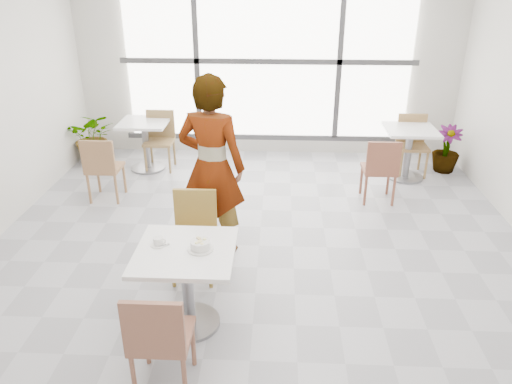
{
  "coord_description": "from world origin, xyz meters",
  "views": [
    {
      "loc": [
        0.19,
        -4.24,
        2.82
      ],
      "look_at": [
        0.0,
        -0.3,
        1.0
      ],
      "focal_mm": 34.24,
      "sensor_mm": 36.0,
      "label": 1
    }
  ],
  "objects_px": {
    "chair_near": "(159,336)",
    "bg_chair_right_far": "(412,140)",
    "bg_table_right": "(409,146)",
    "plant_left": "(93,137)",
    "plant_right": "(446,149)",
    "main_table": "(187,273)",
    "person": "(212,167)",
    "bg_table_left": "(145,138)",
    "oatmeal_bowl": "(200,245)",
    "bg_chair_left_near": "(102,165)",
    "bg_chair_right_near": "(381,167)",
    "chair_far": "(194,228)",
    "coffee_cup": "(159,242)",
    "bg_chair_left_far": "(160,136)"
  },
  "relations": [
    {
      "from": "chair_near",
      "to": "bg_chair_right_far",
      "type": "relative_size",
      "value": 1.0
    },
    {
      "from": "bg_table_right",
      "to": "plant_left",
      "type": "distance_m",
      "value": 4.78
    },
    {
      "from": "plant_left",
      "to": "plant_right",
      "type": "distance_m",
      "value": 5.4
    },
    {
      "from": "main_table",
      "to": "plant_left",
      "type": "distance_m",
      "value": 4.37
    },
    {
      "from": "person",
      "to": "plant_right",
      "type": "bearing_deg",
      "value": -130.79
    },
    {
      "from": "bg_table_left",
      "to": "oatmeal_bowl",
      "type": "bearing_deg",
      "value": -68.6
    },
    {
      "from": "bg_chair_left_near",
      "to": "bg_chair_right_near",
      "type": "bearing_deg",
      "value": -178.05
    },
    {
      "from": "chair_near",
      "to": "bg_chair_right_near",
      "type": "xyz_separation_m",
      "value": [
        2.11,
        3.25,
        0.0
      ]
    },
    {
      "from": "bg_chair_right_far",
      "to": "chair_far",
      "type": "bearing_deg",
      "value": -134.68
    },
    {
      "from": "main_table",
      "to": "chair_far",
      "type": "height_order",
      "value": "chair_far"
    },
    {
      "from": "chair_far",
      "to": "coffee_cup",
      "type": "relative_size",
      "value": 5.47
    },
    {
      "from": "bg_chair_right_near",
      "to": "bg_chair_right_far",
      "type": "distance_m",
      "value": 1.27
    },
    {
      "from": "bg_table_right",
      "to": "bg_chair_right_near",
      "type": "bearing_deg",
      "value": -123.22
    },
    {
      "from": "main_table",
      "to": "bg_chair_left_near",
      "type": "height_order",
      "value": "bg_chair_left_near"
    },
    {
      "from": "plant_left",
      "to": "bg_chair_right_near",
      "type": "bearing_deg",
      "value": -16.96
    },
    {
      "from": "bg_chair_left_far",
      "to": "bg_chair_left_near",
      "type": "bearing_deg",
      "value": -110.8
    },
    {
      "from": "oatmeal_bowl",
      "to": "coffee_cup",
      "type": "xyz_separation_m",
      "value": [
        -0.35,
        0.06,
        -0.01
      ]
    },
    {
      "from": "chair_near",
      "to": "bg_table_right",
      "type": "bearing_deg",
      "value": -123.05
    },
    {
      "from": "chair_far",
      "to": "coffee_cup",
      "type": "height_order",
      "value": "chair_far"
    },
    {
      "from": "chair_far",
      "to": "bg_table_right",
      "type": "bearing_deg",
      "value": 43.86
    },
    {
      "from": "plant_right",
      "to": "oatmeal_bowl",
      "type": "bearing_deg",
      "value": -130.48
    },
    {
      "from": "chair_near",
      "to": "oatmeal_bowl",
      "type": "bearing_deg",
      "value": -104.45
    },
    {
      "from": "bg_table_left",
      "to": "bg_table_right",
      "type": "relative_size",
      "value": 1.0
    },
    {
      "from": "chair_near",
      "to": "main_table",
      "type": "bearing_deg",
      "value": -95.1
    },
    {
      "from": "main_table",
      "to": "bg_table_left",
      "type": "height_order",
      "value": "same"
    },
    {
      "from": "bg_table_left",
      "to": "bg_chair_right_near",
      "type": "distance_m",
      "value": 3.46
    },
    {
      "from": "chair_far",
      "to": "bg_chair_left_near",
      "type": "relative_size",
      "value": 1.0
    },
    {
      "from": "chair_near",
      "to": "bg_table_left",
      "type": "distance_m",
      "value": 4.44
    },
    {
      "from": "person",
      "to": "plant_right",
      "type": "height_order",
      "value": "person"
    },
    {
      "from": "person",
      "to": "bg_chair_right_far",
      "type": "relative_size",
      "value": 2.21
    },
    {
      "from": "main_table",
      "to": "person",
      "type": "height_order",
      "value": "person"
    },
    {
      "from": "bg_chair_left_near",
      "to": "plant_right",
      "type": "height_order",
      "value": "bg_chair_left_near"
    },
    {
      "from": "bg_chair_left_far",
      "to": "bg_chair_right_near",
      "type": "distance_m",
      "value": 3.3
    },
    {
      "from": "chair_far",
      "to": "bg_chair_left_near",
      "type": "distance_m",
      "value": 2.16
    },
    {
      "from": "oatmeal_bowl",
      "to": "bg_table_right",
      "type": "relative_size",
      "value": 0.28
    },
    {
      "from": "oatmeal_bowl",
      "to": "plant_left",
      "type": "height_order",
      "value": "oatmeal_bowl"
    },
    {
      "from": "bg_table_left",
      "to": "plant_left",
      "type": "relative_size",
      "value": 0.92
    },
    {
      "from": "bg_chair_left_near",
      "to": "plant_right",
      "type": "relative_size",
      "value": 1.24
    },
    {
      "from": "bg_table_right",
      "to": "plant_right",
      "type": "xyz_separation_m",
      "value": [
        0.64,
        0.29,
        -0.14
      ]
    },
    {
      "from": "bg_table_left",
      "to": "bg_chair_right_near",
      "type": "bearing_deg",
      "value": -17.14
    },
    {
      "from": "person",
      "to": "bg_chair_left_near",
      "type": "xyz_separation_m",
      "value": [
        -1.59,
        1.14,
        -0.46
      ]
    },
    {
      "from": "bg_chair_left_far",
      "to": "person",
      "type": "bearing_deg",
      "value": -64.75
    },
    {
      "from": "bg_chair_right_near",
      "to": "plant_right",
      "type": "xyz_separation_m",
      "value": [
        1.2,
        1.14,
        -0.15
      ]
    },
    {
      "from": "bg_table_right",
      "to": "person",
      "type": "bearing_deg",
      "value": -140.34
    },
    {
      "from": "bg_table_right",
      "to": "bg_chair_left_near",
      "type": "relative_size",
      "value": 0.86
    },
    {
      "from": "bg_chair_left_near",
      "to": "bg_chair_right_far",
      "type": "height_order",
      "value": "same"
    },
    {
      "from": "bg_chair_right_far",
      "to": "bg_chair_right_near",
      "type": "bearing_deg",
      "value": -121.14
    },
    {
      "from": "chair_far",
      "to": "person",
      "type": "bearing_deg",
      "value": 74.35
    },
    {
      "from": "chair_far",
      "to": "oatmeal_bowl",
      "type": "xyz_separation_m",
      "value": [
        0.19,
        -0.79,
        0.29
      ]
    },
    {
      "from": "coffee_cup",
      "to": "person",
      "type": "relative_size",
      "value": 0.08
    }
  ]
}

